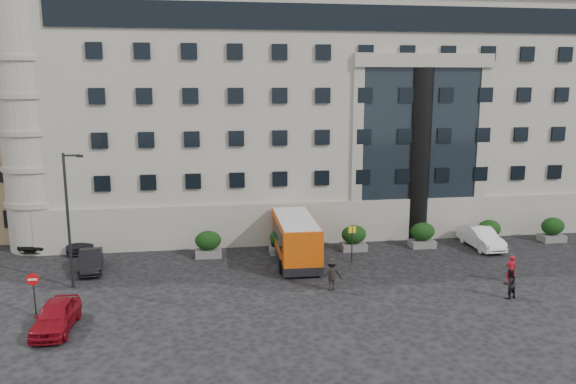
% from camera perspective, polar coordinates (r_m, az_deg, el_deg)
% --- Properties ---
extents(ground, '(120.00, 120.00, 0.00)m').
position_cam_1_polar(ground, '(32.57, -0.72, -10.37)').
color(ground, black).
rests_on(ground, ground).
extents(civic_building, '(44.00, 24.00, 18.00)m').
position_cam_1_polar(civic_building, '(53.10, 2.40, 7.91)').
color(civic_building, '#A09A8E').
rests_on(civic_building, ground).
extents(entrance_column, '(1.80, 1.80, 13.00)m').
position_cam_1_polar(entrance_column, '(43.79, 13.10, 3.68)').
color(entrance_column, black).
rests_on(entrance_column, ground).
extents(hedge_a, '(1.80, 1.26, 1.84)m').
position_cam_1_polar(hedge_a, '(39.39, -8.11, -5.23)').
color(hedge_a, '#5F5F5C').
rests_on(hedge_a, ground).
extents(hedge_b, '(1.80, 1.26, 1.84)m').
position_cam_1_polar(hedge_b, '(39.76, -0.57, -4.97)').
color(hedge_b, '#5F5F5C').
rests_on(hedge_b, ground).
extents(hedge_c, '(1.80, 1.26, 1.84)m').
position_cam_1_polar(hedge_c, '(40.79, 6.70, -4.63)').
color(hedge_c, '#5F5F5C').
rests_on(hedge_c, ground).
extents(hedge_d, '(1.80, 1.26, 1.84)m').
position_cam_1_polar(hedge_d, '(42.44, 13.51, -4.24)').
color(hedge_d, '#5F5F5C').
rests_on(hedge_d, ground).
extents(hedge_e, '(1.80, 1.26, 1.84)m').
position_cam_1_polar(hedge_e, '(44.63, 19.72, -3.84)').
color(hedge_e, '#5F5F5C').
rests_on(hedge_e, ground).
extents(hedge_f, '(1.80, 1.26, 1.84)m').
position_cam_1_polar(hedge_f, '(47.30, 25.29, -3.44)').
color(hedge_f, '#5F5F5C').
rests_on(hedge_f, ground).
extents(street_lamp, '(1.16, 0.18, 8.00)m').
position_cam_1_polar(street_lamp, '(34.76, -21.37, -2.23)').
color(street_lamp, '#262628').
rests_on(street_lamp, ground).
extents(bus_stop_sign, '(0.50, 0.08, 2.52)m').
position_cam_1_polar(bus_stop_sign, '(37.74, 6.53, -4.65)').
color(bus_stop_sign, '#262628').
rests_on(bus_stop_sign, ground).
extents(no_entry_sign, '(0.64, 0.16, 2.32)m').
position_cam_1_polar(no_entry_sign, '(31.99, -24.46, -8.66)').
color(no_entry_sign, '#262628').
rests_on(no_entry_sign, ground).
extents(minibus, '(2.86, 7.28, 3.02)m').
position_cam_1_polar(minibus, '(37.80, 0.76, -4.66)').
color(minibus, '#CA4909').
rests_on(minibus, ground).
extents(red_truck, '(3.95, 6.32, 3.16)m').
position_cam_1_polar(red_truck, '(51.27, -23.42, -1.44)').
color(red_truck, maroon).
rests_on(red_truck, ground).
extents(parked_car_a, '(1.85, 4.30, 1.45)m').
position_cam_1_polar(parked_car_a, '(30.19, -22.51, -11.55)').
color(parked_car_a, maroon).
rests_on(parked_car_a, ground).
extents(parked_car_b, '(1.92, 4.15, 1.32)m').
position_cam_1_polar(parked_car_b, '(38.41, -19.40, -6.61)').
color(parked_car_b, black).
rests_on(parked_car_b, ground).
extents(parked_car_c, '(2.42, 4.72, 1.31)m').
position_cam_1_polar(parked_car_c, '(43.54, -20.26, -4.62)').
color(parked_car_c, black).
rests_on(parked_car_c, ground).
extents(parked_car_d, '(2.83, 5.02, 1.32)m').
position_cam_1_polar(parked_car_d, '(45.02, -23.64, -4.35)').
color(parked_car_d, black).
rests_on(parked_car_d, ground).
extents(white_taxi, '(1.74, 4.67, 1.52)m').
position_cam_1_polar(white_taxi, '(43.53, 19.03, -4.39)').
color(white_taxi, white).
rests_on(white_taxi, ground).
extents(pedestrian_a, '(0.68, 0.50, 1.70)m').
position_cam_1_polar(pedestrian_a, '(36.69, 21.71, -7.28)').
color(pedestrian_a, '#A1101A').
rests_on(pedestrian_a, ground).
extents(pedestrian_b, '(0.97, 0.83, 1.71)m').
position_cam_1_polar(pedestrian_b, '(34.07, 21.58, -8.66)').
color(pedestrian_b, black).
rests_on(pedestrian_b, ground).
extents(pedestrian_c, '(1.30, 0.81, 1.95)m').
position_cam_1_polar(pedestrian_c, '(32.98, 4.44, -8.32)').
color(pedestrian_c, black).
rests_on(pedestrian_c, ground).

